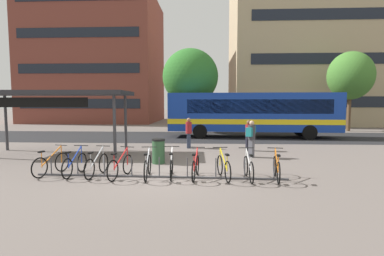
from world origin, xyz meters
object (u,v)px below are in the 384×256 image
Objects in this scene: parked_bicycle_silver_4 at (148,167)px; parked_bicycle_white_8 at (249,168)px; parked_bicycle_orange_9 at (277,168)px; parked_bicycle_red_3 at (121,166)px; street_tree_1 at (190,77)px; parked_bicycle_silver_2 at (97,165)px; commuter_black_pack_1 at (189,131)px; commuter_teal_pack_0 at (249,133)px; street_tree_0 at (351,76)px; trash_bin at (158,151)px; city_bus at (251,113)px; parked_bicycle_orange_0 at (51,164)px; commuter_teal_pack_2 at (251,136)px; parked_bicycle_blue_1 at (75,165)px; parked_bicycle_yellow_7 at (224,167)px; parked_bicycle_white_5 at (172,166)px; parked_bicycle_red_6 at (196,167)px; transit_shelter at (55,95)px.

parked_bicycle_silver_4 is 1.00× the size of parked_bicycle_white_8.
parked_bicycle_white_8 is 0.91m from parked_bicycle_orange_9.
street_tree_1 is (1.48, 15.76, 4.33)m from parked_bicycle_red_3.
commuter_black_pack_1 is at bearing -16.59° from parked_bicycle_silver_2.
street_tree_0 is at bearing -143.99° from commuter_teal_pack_0.
street_tree_1 is at bearing -2.13° from parked_bicycle_silver_2.
trash_bin reaches higher than parked_bicycle_orange_9.
commuter_teal_pack_0 is (4.20, 5.88, 0.54)m from parked_bicycle_silver_4.
city_bus is 13.17m from parked_bicycle_silver_4.
parked_bicycle_red_3 is at bearing 85.51° from parked_bicycle_silver_4.
parked_bicycle_orange_0 is 8.35m from commuter_teal_pack_2.
parked_bicycle_orange_9 is (-0.95, -12.03, -1.39)m from city_bus.
parked_bicycle_red_3 is (2.54, -0.29, 0.00)m from parked_bicycle_orange_0.
parked_bicycle_orange_9 is 16.77m from street_tree_1.
street_tree_1 is (-4.64, 3.75, 2.94)m from city_bus.
street_tree_0 is at bearing -41.80° from parked_bicycle_blue_1.
street_tree_0 is at bearing -5.26° from commuter_teal_pack_2.
parked_bicycle_orange_9 is (5.17, -0.02, 0.00)m from parked_bicycle_red_3.
commuter_teal_pack_2 is at bearing -32.21° from parked_bicycle_yellow_7.
trash_bin is (1.76, 2.25, 0.13)m from parked_bicycle_silver_2.
commuter_teal_pack_0 is at bearing -39.69° from parked_bicycle_silver_4.
commuter_teal_pack_2 reaches higher than parked_bicycle_white_5.
parked_bicycle_red_6 is at bearing -55.63° from trash_bin.
commuter_black_pack_1 is at bearing 82.01° from commuter_teal_pack_2.
city_bus is 14.20m from parked_bicycle_blue_1.
city_bus is 7.14× the size of parked_bicycle_yellow_7.
parked_bicycle_red_3 is 0.98× the size of parked_bicycle_red_6.
parked_bicycle_white_8 is at bearing -123.00° from street_tree_0.
parked_bicycle_red_3 is 6.77m from transit_shelter.
street_tree_1 is (0.59, 13.35, 4.19)m from trash_bin.
parked_bicycle_red_3 is 1.05× the size of commuter_teal_pack_0.
commuter_teal_pack_0 is at bearing -39.86° from parked_bicycle_silver_2.
parked_bicycle_blue_1 is (0.87, -0.07, 0.00)m from parked_bicycle_orange_0.
street_tree_0 is at bearing -35.44° from parked_bicycle_white_8.
parked_bicycle_silver_4 is (-5.20, -12.02, -1.39)m from city_bus.
parked_bicycle_white_5 and parked_bicycle_white_8 have the same top height.
parked_bicycle_orange_0 is at bearing -104.57° from street_tree_1.
city_bus reaches higher than parked_bicycle_silver_4.
parked_bicycle_yellow_7 is 16.43m from street_tree_1.
city_bus is 7.04× the size of parked_bicycle_white_5.
city_bus is 7.55× the size of commuter_teal_pack_0.
parked_bicycle_silver_2 is 1.07× the size of commuter_teal_pack_0.
parked_bicycle_yellow_7 is 0.24× the size of street_tree_0.
parked_bicycle_white_8 is (2.55, -0.18, 0.00)m from parked_bicycle_white_5.
trash_bin is at bearing 63.92° from city_bus.
parked_bicycle_blue_1 and parked_bicycle_white_8 have the same top height.
parked_bicycle_white_5 is 3.47m from parked_bicycle_orange_9.
parked_bicycle_red_6 is (1.60, 0.02, 0.00)m from parked_bicycle_silver_4.
commuter_teal_pack_0 reaches higher than parked_bicycle_red_3.
parked_bicycle_red_3 is 1.01× the size of commuter_black_pack_1.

